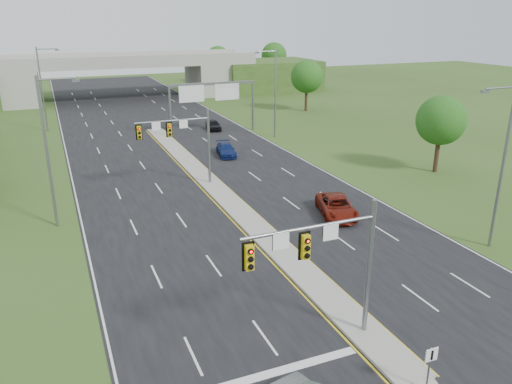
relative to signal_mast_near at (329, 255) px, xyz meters
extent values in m
plane|color=#324B1B|center=(2.26, 0.07, -4.73)|extent=(240.00, 240.00, 0.00)
cube|color=black|center=(2.26, 35.07, -4.72)|extent=(24.00, 160.00, 0.02)
cube|color=gray|center=(2.26, 23.07, -4.63)|extent=(2.00, 54.00, 0.16)
cone|color=gray|center=(2.26, -3.93, -4.63)|extent=(2.00, 2.00, 0.16)
cube|color=gold|center=(1.11, 23.07, -4.70)|extent=(0.12, 54.00, 0.01)
cube|color=gold|center=(3.41, 23.07, -4.70)|extent=(0.12, 54.00, 0.01)
cube|color=silver|center=(-9.54, 35.07, -4.70)|extent=(0.12, 160.00, 0.01)
cube|color=silver|center=(14.06, 35.07, -4.70)|extent=(0.12, 160.00, 0.01)
cube|color=silver|center=(-4.24, -0.93, -4.70)|extent=(10.50, 0.50, 0.01)
cylinder|color=slate|center=(2.26, 0.07, -1.23)|extent=(0.24, 0.24, 7.00)
cylinder|color=slate|center=(-0.99, 0.07, 1.47)|extent=(6.50, 0.16, 0.16)
cube|color=gold|center=(-1.31, -0.18, 0.72)|extent=(0.35, 0.25, 1.10)
cube|color=gold|center=(-3.91, -0.18, 0.72)|extent=(0.35, 0.25, 1.10)
cube|color=black|center=(-1.31, -0.04, 0.72)|extent=(0.55, 0.04, 1.30)
cube|color=black|center=(-3.91, -0.04, 0.72)|extent=(0.55, 0.04, 1.30)
sphere|color=#FF0C05|center=(-1.31, -0.31, 1.07)|extent=(0.20, 0.20, 0.20)
sphere|color=#FF0C05|center=(-3.91, -0.31, 1.07)|extent=(0.20, 0.20, 0.20)
cube|color=white|center=(-2.42, -0.03, 1.12)|extent=(0.75, 0.04, 0.75)
cube|color=white|center=(-0.01, -0.03, 1.12)|extent=(0.75, 0.04, 0.75)
cylinder|color=slate|center=(2.26, 25.07, -1.23)|extent=(0.24, 0.24, 7.00)
cylinder|color=slate|center=(-0.99, 25.07, 1.47)|extent=(6.50, 0.16, 0.16)
cube|color=gold|center=(-1.31, 24.82, 0.72)|extent=(0.35, 0.25, 1.10)
cube|color=gold|center=(-3.91, 24.82, 0.72)|extent=(0.35, 0.25, 1.10)
cube|color=black|center=(-1.31, 24.96, 0.72)|extent=(0.55, 0.04, 1.30)
cube|color=black|center=(-3.91, 24.96, 0.72)|extent=(0.55, 0.04, 1.30)
sphere|color=#FF0C05|center=(-1.31, 24.69, 1.07)|extent=(0.20, 0.20, 0.20)
sphere|color=#FF0C05|center=(-3.91, 24.69, 1.07)|extent=(0.20, 0.20, 0.20)
cube|color=white|center=(-2.42, 24.97, 1.12)|extent=(0.75, 0.04, 0.75)
cube|color=white|center=(-0.01, 24.97, 1.12)|extent=(0.75, 0.04, 0.75)
cylinder|color=slate|center=(2.26, -4.43, -3.63)|extent=(0.08, 0.08, 2.20)
cube|color=white|center=(2.26, -4.48, -2.83)|extent=(0.60, 0.04, 0.60)
cube|color=black|center=(2.26, -4.51, -2.83)|extent=(0.10, 0.02, 0.45)
cylinder|color=slate|center=(3.46, 45.07, -1.43)|extent=(0.28, 0.28, 6.60)
cylinder|color=slate|center=(14.76, 45.07, -1.43)|extent=(0.28, 0.28, 6.60)
cube|color=slate|center=(9.11, 45.07, 1.77)|extent=(11.50, 0.35, 0.35)
cube|color=#0C5A23|center=(6.26, 44.87, 0.67)|extent=(3.20, 0.08, 2.00)
cube|color=#0C5A23|center=(11.06, 44.87, 0.67)|extent=(3.20, 0.08, 2.00)
cube|color=silver|center=(6.26, 44.82, 0.67)|extent=(3.30, 0.03, 2.10)
cube|color=silver|center=(11.06, 44.82, 0.67)|extent=(3.30, 0.03, 2.10)
cube|color=gray|center=(-14.74, 80.07, -1.73)|extent=(6.00, 12.00, 6.00)
cube|color=gray|center=(19.26, 80.07, -1.73)|extent=(6.00, 12.00, 6.00)
cube|color=#324B1B|center=(32.26, 80.07, -1.73)|extent=(20.00, 14.00, 6.00)
cube|color=gray|center=(2.26, 80.07, 1.87)|extent=(50.00, 12.00, 1.20)
cube|color=gray|center=(2.26, 74.27, 2.92)|extent=(50.00, 0.40, 0.90)
cube|color=gray|center=(2.26, 85.87, 2.92)|extent=(50.00, 0.40, 0.90)
cylinder|color=slate|center=(-11.24, 20.07, 0.77)|extent=(0.20, 0.20, 11.00)
cylinder|color=slate|center=(-9.99, 20.07, 5.97)|extent=(2.50, 0.12, 0.12)
cube|color=slate|center=(-8.74, 20.07, 5.82)|extent=(0.50, 0.25, 0.18)
cylinder|color=slate|center=(-11.24, 55.07, 0.77)|extent=(0.20, 0.20, 11.00)
cylinder|color=slate|center=(-9.99, 55.07, 5.97)|extent=(2.50, 0.12, 0.12)
cube|color=slate|center=(-8.74, 55.07, 5.82)|extent=(0.50, 0.25, 0.18)
cylinder|color=slate|center=(15.76, 5.07, 0.77)|extent=(0.20, 0.20, 11.00)
cylinder|color=slate|center=(14.51, 5.07, 5.97)|extent=(2.50, 0.12, 0.12)
cube|color=slate|center=(13.26, 5.07, 5.82)|extent=(0.50, 0.25, 0.18)
cylinder|color=slate|center=(15.76, 40.07, 0.77)|extent=(0.20, 0.20, 11.00)
cylinder|color=slate|center=(14.51, 40.07, 5.97)|extent=(2.50, 0.12, 0.12)
cube|color=slate|center=(13.26, 40.07, 5.82)|extent=(0.50, 0.25, 0.18)
cylinder|color=#382316|center=(24.26, 20.07, -2.73)|extent=(0.44, 0.44, 4.00)
sphere|color=#265215|center=(24.26, 20.07, 0.47)|extent=(4.80, 4.80, 4.80)
cylinder|color=#382316|center=(28.26, 55.07, -2.60)|extent=(0.44, 0.44, 4.25)
sphere|color=#265215|center=(28.26, 55.07, 0.80)|extent=(5.20, 5.20, 5.20)
cylinder|color=#382316|center=(26.26, 94.07, -2.60)|extent=(0.44, 0.44, 4.25)
sphere|color=#265215|center=(26.26, 94.07, 0.80)|extent=(5.60, 5.60, 5.60)
cylinder|color=#382316|center=(40.26, 94.07, -2.48)|extent=(0.44, 0.44, 4.50)
sphere|color=#265215|center=(40.26, 94.07, 1.12)|extent=(6.00, 6.00, 6.00)
imported|color=maroon|center=(9.00, 13.80, -3.96)|extent=(3.96, 5.87, 1.49)
imported|color=#0E1C54|center=(6.95, 33.86, -4.06)|extent=(2.56, 4.72, 1.30)
imported|color=black|center=(9.77, 47.11, -4.03)|extent=(1.91, 4.07, 1.35)
camera|label=1|loc=(-10.70, -17.19, 10.07)|focal=35.00mm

